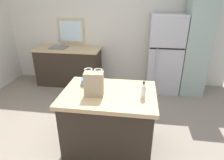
# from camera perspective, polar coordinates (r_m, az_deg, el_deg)

# --- Properties ---
(ground) EXTENTS (6.48, 6.48, 0.00)m
(ground) POSITION_cam_1_polar(r_m,az_deg,el_deg) (3.16, -5.18, -17.61)
(ground) COLOR gray
(back_wall) EXTENTS (5.40, 0.13, 2.73)m
(back_wall) POSITION_cam_1_polar(r_m,az_deg,el_deg) (4.83, 0.75, 15.23)
(back_wall) COLOR silver
(back_wall) RESTS_ON ground
(kitchen_island) EXTENTS (1.25, 0.91, 0.89)m
(kitchen_island) POSITION_cam_1_polar(r_m,az_deg,el_deg) (2.81, -0.89, -11.69)
(kitchen_island) COLOR #33281E
(kitchen_island) RESTS_ON ground
(refrigerator) EXTENTS (0.72, 0.70, 1.73)m
(refrigerator) POSITION_cam_1_polar(r_m,az_deg,el_deg) (4.53, 15.14, 7.35)
(refrigerator) COLOR #B7B7BC
(refrigerator) RESTS_ON ground
(tall_cabinet) EXTENTS (0.50, 0.62, 2.30)m
(tall_cabinet) POSITION_cam_1_polar(r_m,az_deg,el_deg) (4.59, 23.45, 10.11)
(tall_cabinet) COLOR #9EB2A8
(tall_cabinet) RESTS_ON ground
(sink_counter) EXTENTS (1.55, 0.66, 1.10)m
(sink_counter) POSITION_cam_1_polar(r_m,az_deg,el_deg) (4.94, -12.48, 4.09)
(sink_counter) COLOR #33281E
(sink_counter) RESTS_ON ground
(shopping_bag) EXTENTS (0.25, 0.17, 0.36)m
(shopping_bag) POSITION_cam_1_polar(r_m,az_deg,el_deg) (2.46, -5.34, -1.12)
(shopping_bag) COLOR tan
(shopping_bag) RESTS_ON kitchen_island
(small_box) EXTENTS (0.17, 0.17, 0.09)m
(small_box) POSITION_cam_1_polar(r_m,az_deg,el_deg) (2.81, -7.62, -0.48)
(small_box) COLOR #4775B7
(small_box) RESTS_ON kitchen_island
(bottle) EXTENTS (0.06, 0.06, 0.22)m
(bottle) POSITION_cam_1_polar(r_m,az_deg,el_deg) (2.44, 9.18, -3.12)
(bottle) COLOR white
(bottle) RESTS_ON kitchen_island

